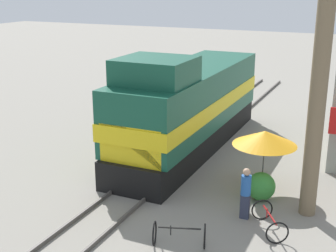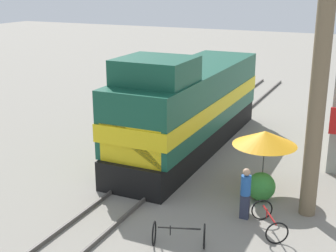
{
  "view_description": "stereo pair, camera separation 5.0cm",
  "coord_description": "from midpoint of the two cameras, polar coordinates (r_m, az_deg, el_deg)",
  "views": [
    {
      "loc": [
        8.02,
        -16.78,
        7.69
      ],
      "look_at": [
        1.2,
        -2.04,
        2.68
      ],
      "focal_mm": 50.0,
      "sensor_mm": 36.0,
      "label": 1
    },
    {
      "loc": [
        8.06,
        -16.76,
        7.69
      ],
      "look_at": [
        1.2,
        -2.04,
        2.68
      ],
      "focal_mm": 50.0,
      "sensor_mm": 36.0,
      "label": 2
    }
  ],
  "objects": [
    {
      "name": "bicycle_spare",
      "position": [
        14.49,
        1.3,
        -13.09
      ],
      "size": [
        1.74,
        1.23,
        0.77
      ],
      "rotation": [
        0.0,
        0.0,
        -1.24
      ],
      "color": "black",
      "rests_on": "ground_plane"
    },
    {
      "name": "bicycle",
      "position": [
        15.61,
        12.15,
        -11.2
      ],
      "size": [
        1.45,
        1.73,
        0.74
      ],
      "rotation": [
        0.0,
        0.0,
        -2.6
      ],
      "color": "black",
      "rests_on": "ground_plane"
    },
    {
      "name": "rail_near",
      "position": [
        20.39,
        -2.57,
        -4.79
      ],
      "size": [
        0.08,
        40.73,
        0.15
      ],
      "primitive_type": "cube",
      "color": "#4C4742",
      "rests_on": "ground_plane"
    },
    {
      "name": "utility_pole",
      "position": [
        15.77,
        17.77,
        3.99
      ],
      "size": [
        1.8,
        0.56,
        8.57
      ],
      "color": "#726047",
      "rests_on": "ground_plane"
    },
    {
      "name": "shrub_cluster",
      "position": [
        17.6,
        11.2,
        -7.22
      ],
      "size": [
        1.05,
        1.05,
        1.05
      ],
      "primitive_type": "sphere",
      "color": "#388C38",
      "rests_on": "ground_plane"
    },
    {
      "name": "person_bystander",
      "position": [
        15.98,
        9.36,
        -7.86
      ],
      "size": [
        0.34,
        0.34,
        1.82
      ],
      "color": "#2D3347",
      "rests_on": "ground_plane"
    },
    {
      "name": "vendor_umbrella",
      "position": [
        17.81,
        11.64,
        -1.43
      ],
      "size": [
        2.42,
        2.42,
        2.4
      ],
      "color": "#4C4C4C",
      "rests_on": "ground_plane"
    },
    {
      "name": "rail_far",
      "position": [
        19.82,
        1.14,
        -5.44
      ],
      "size": [
        0.08,
        40.73,
        0.15
      ],
      "primitive_type": "cube",
      "color": "#4C4742",
      "rests_on": "ground_plane"
    },
    {
      "name": "ground_plane",
      "position": [
        20.12,
        -0.74,
        -5.31
      ],
      "size": [
        120.0,
        120.0,
        0.0
      ],
      "primitive_type": "plane",
      "color": "gray"
    },
    {
      "name": "locomotive",
      "position": [
        21.8,
        2.32,
        2.32
      ],
      "size": [
        3.06,
        12.2,
        4.88
      ],
      "color": "black",
      "rests_on": "ground_plane"
    }
  ]
}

